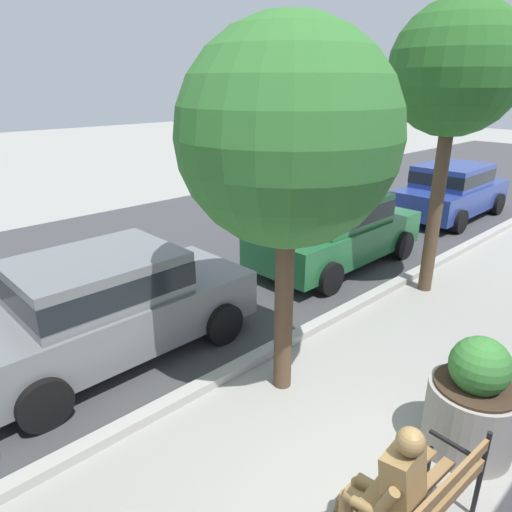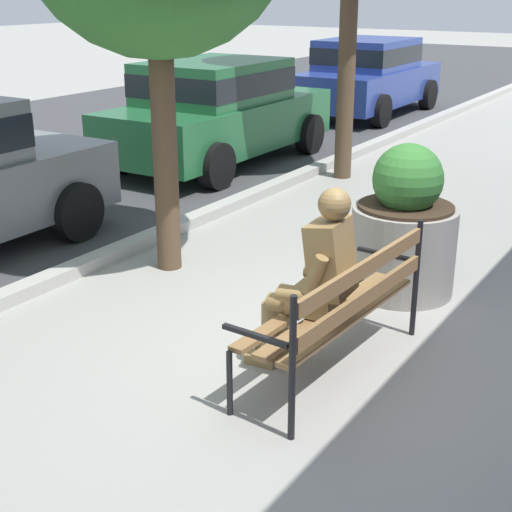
# 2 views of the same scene
# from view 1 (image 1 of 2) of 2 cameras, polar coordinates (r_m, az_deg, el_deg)

# --- Properties ---
(street_surface) EXTENTS (60.00, 9.00, 0.01)m
(street_surface) POSITION_cam_1_polar(r_m,az_deg,el_deg) (9.91, -22.53, -3.05)
(street_surface) COLOR #424244
(street_surface) RESTS_ON ground
(curb_stone) EXTENTS (60.00, 0.20, 0.12)m
(curb_stone) POSITION_cam_1_polar(r_m,az_deg,el_deg) (6.25, -6.13, -15.46)
(curb_stone) COLOR #B2AFA8
(curb_stone) RESTS_ON ground
(bronze_statue_seated) EXTENTS (0.62, 0.80, 1.37)m
(bronze_statue_seated) POSITION_cam_1_polar(r_m,az_deg,el_deg) (4.28, 15.68, -26.15)
(bronze_statue_seated) COLOR olive
(bronze_statue_seated) RESTS_ON ground
(concrete_planter) EXTENTS (0.93, 0.93, 1.35)m
(concrete_planter) POSITION_cam_1_polar(r_m,az_deg,el_deg) (5.57, 25.29, -16.35)
(concrete_planter) COLOR gray
(concrete_planter) RESTS_ON ground
(street_tree_down_street) EXTENTS (2.46, 2.46, 4.43)m
(street_tree_down_street) POSITION_cam_1_polar(r_m,az_deg,el_deg) (5.12, 3.98, 14.49)
(street_tree_down_street) COLOR brown
(street_tree_down_street) RESTS_ON ground
(street_tree_far_corner) EXTENTS (2.18, 2.18, 5.04)m
(street_tree_far_corner) POSITION_cam_1_polar(r_m,az_deg,el_deg) (8.70, 23.52, 20.29)
(street_tree_far_corner) COLOR brown
(street_tree_far_corner) RESTS_ON ground
(parked_car_grey) EXTENTS (4.12, 1.97, 1.56)m
(parked_car_grey) POSITION_cam_1_polar(r_m,az_deg,el_deg) (6.80, -18.02, -5.58)
(parked_car_grey) COLOR slate
(parked_car_grey) RESTS_ON ground
(parked_car_green) EXTENTS (4.12, 1.97, 1.56)m
(parked_car_green) POSITION_cam_1_polar(r_m,az_deg,el_deg) (9.93, 9.87, 3.48)
(parked_car_green) COLOR #236638
(parked_car_green) RESTS_ON ground
(parked_car_blue) EXTENTS (4.12, 1.97, 1.56)m
(parked_car_blue) POSITION_cam_1_polar(r_m,az_deg,el_deg) (14.54, 23.15, 7.61)
(parked_car_blue) COLOR navy
(parked_car_blue) RESTS_ON ground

